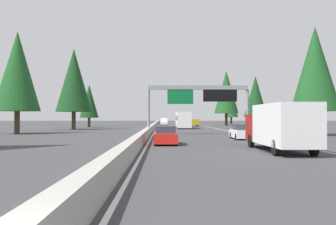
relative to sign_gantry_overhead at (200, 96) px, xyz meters
The scene contains 19 objects.
ground_plane 18.97m from the sign_gantry_overhead, 19.22° to the left, with size 320.00×320.00×0.00m, color #38383A.
median_barrier 38.11m from the sign_gantry_overhead, ahead, with size 180.00×0.56×0.90m, color #9E9B93.
shoulder_stripe_right 28.28m from the sign_gantry_overhead, 11.35° to the right, with size 160.00×0.16×0.01m, color silver.
shoulder_stripe_median 28.34m from the sign_gantry_overhead, 11.96° to the left, with size 160.00×0.16×0.01m, color silver.
sign_gantry_overhead is the anchor object (origin of this frame).
box_truck_far_center 23.10m from the sign_gantry_overhead, behind, with size 8.50×2.40×2.95m.
sedan_near_right 17.65m from the sign_gantry_overhead, 165.30° to the left, with size 4.40×1.80×1.47m.
bus_distant_a 25.69m from the sign_gantry_overhead, ahead, with size 11.50×2.55×3.10m.
sedan_mid_left 79.07m from the sign_gantry_overhead, ahead, with size 4.40×1.80×1.47m.
pickup_near_center 53.82m from the sign_gantry_overhead, ahead, with size 5.60×2.00×1.86m.
minivan_mid_center 44.30m from the sign_gantry_overhead, ahead, with size 5.00×1.95×1.69m.
sedan_far_right 11.09m from the sign_gantry_overhead, 161.92° to the right, with size 4.40×1.80×1.47m.
conifer_right_near 14.13m from the sign_gantry_overhead, 98.29° to the right, with size 5.74×5.74×13.05m.
conifer_right_mid 28.43m from the sign_gantry_overhead, 27.94° to the right, with size 4.43×4.43×10.08m.
conifer_right_far 52.37m from the sign_gantry_overhead, 13.41° to the right, with size 6.33×6.33×14.38m.
conifer_right_distant 73.67m from the sign_gantry_overhead, 13.56° to the right, with size 4.33×4.33×9.84m.
conifer_left_near 23.73m from the sign_gantry_overhead, 84.56° to the left, with size 5.87×5.87×13.34m.
conifer_left_mid 28.10m from the sign_gantry_overhead, 46.43° to the left, with size 6.23×6.23×14.16m.
conifer_left_far 40.18m from the sign_gantry_overhead, 30.70° to the left, with size 4.07×4.07×9.24m.
Camera 1 is at (-3.17, -1.44, 2.15)m, focal length 39.62 mm.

